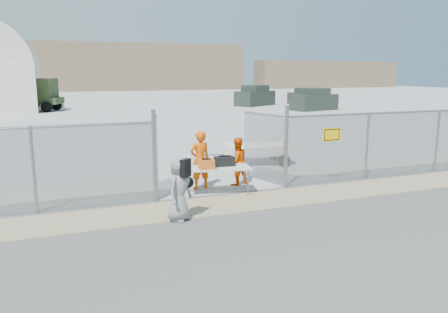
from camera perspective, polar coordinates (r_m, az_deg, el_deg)
name	(u,v)px	position (r m, az deg, el deg)	size (l,w,h in m)	color
ground	(253,214)	(10.93, 3.80, -7.53)	(160.00, 160.00, 0.00)	#414141
tarmac_inside	(97,104)	(51.70, -16.26, 6.66)	(160.00, 80.00, 0.01)	#AAAAAA
dirt_strip	(237,203)	(11.80, 1.76, -6.08)	(44.00, 1.60, 0.01)	tan
distant_hills	(105,67)	(87.91, -15.23, 11.22)	(140.00, 6.00, 9.00)	#7F684F
chain_link_fence	(224,156)	(12.44, 0.00, 0.00)	(40.00, 0.20, 2.20)	gray
folding_table	(218,181)	(12.58, -0.83, -3.16)	(1.87, 0.78, 0.79)	silver
orange_bag	(206,164)	(12.22, -2.32, -1.04)	(0.43, 0.28, 0.27)	orange
black_duffel	(224,161)	(12.64, 0.05, -0.62)	(0.56, 0.33, 0.27)	black
security_worker_left	(200,160)	(13.06, -3.16, -0.46)	(0.64, 0.42, 1.76)	#EA5304
security_worker_right	(237,161)	(13.52, 1.70, -0.64)	(0.73, 0.57, 1.49)	#EA5304
visitor	(179,189)	(10.32, -5.90, -4.20)	(0.76, 0.49, 1.55)	gray
utility_trailer	(256,153)	(16.78, 4.22, 0.40)	(3.32, 1.71, 0.80)	silver
military_truck	(26,95)	(43.62, -24.49, 7.34)	(6.16, 2.27, 2.94)	#323E1F
parked_vehicle_near	(255,96)	(46.52, 4.07, 7.92)	(4.64, 2.10, 2.10)	#283128
parked_vehicle_mid	(305,96)	(50.35, 10.59, 7.77)	(3.79, 1.72, 1.72)	#283128
parked_vehicle_far	(314,100)	(41.60, 11.70, 7.30)	(4.40, 1.99, 1.99)	#283128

